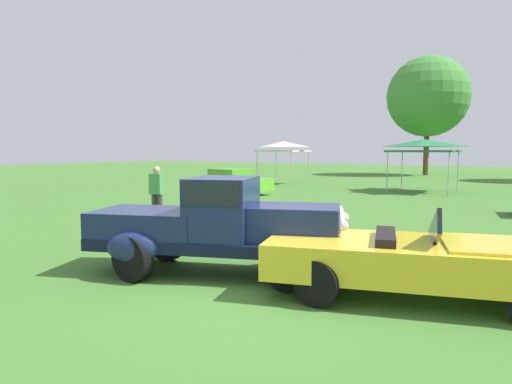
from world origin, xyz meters
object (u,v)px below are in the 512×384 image
object	(u,v)px
neighbor_convertible	(424,259)
show_car_lime	(232,181)
canopy_tent_center_field	(424,145)
canopy_tent_left_field	(283,146)
spectator_between_cars	(157,192)
feature_pickup_truck	(219,225)

from	to	relation	value
neighbor_convertible	show_car_lime	xyz separation A→B (m)	(-11.60, 11.71, 0.02)
neighbor_convertible	canopy_tent_center_field	size ratio (longest dim) A/B	1.46
show_car_lime	canopy_tent_left_field	distance (m)	7.11
spectator_between_cars	show_car_lime	bearing A→B (deg)	111.16
feature_pickup_truck	canopy_tent_center_field	xyz separation A→B (m)	(-0.37, 18.21, 1.56)
spectator_between_cars	canopy_tent_center_field	distance (m)	15.42
spectator_between_cars	canopy_tent_center_field	world-z (taller)	canopy_tent_center_field
spectator_between_cars	feature_pickup_truck	bearing A→B (deg)	-35.86
show_car_lime	canopy_tent_left_field	world-z (taller)	canopy_tent_left_field
canopy_tent_center_field	canopy_tent_left_field	bearing A→B (deg)	174.40
spectator_between_cars	canopy_tent_left_field	size ratio (longest dim) A/B	0.62
neighbor_convertible	spectator_between_cars	bearing A→B (deg)	159.83
feature_pickup_truck	canopy_tent_left_field	world-z (taller)	canopy_tent_left_field
show_car_lime	canopy_tent_left_field	bearing A→B (deg)	96.58
canopy_tent_left_field	show_car_lime	bearing A→B (deg)	-83.42
spectator_between_cars	canopy_tent_left_field	distance (m)	16.13
canopy_tent_center_field	spectator_between_cars	bearing A→B (deg)	-107.22
canopy_tent_center_field	show_car_lime	bearing A→B (deg)	-142.91
feature_pickup_truck	show_car_lime	distance (m)	14.77
neighbor_convertible	show_car_lime	distance (m)	16.48
feature_pickup_truck	show_car_lime	bearing A→B (deg)	124.06
feature_pickup_truck	canopy_tent_left_field	size ratio (longest dim) A/B	1.69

